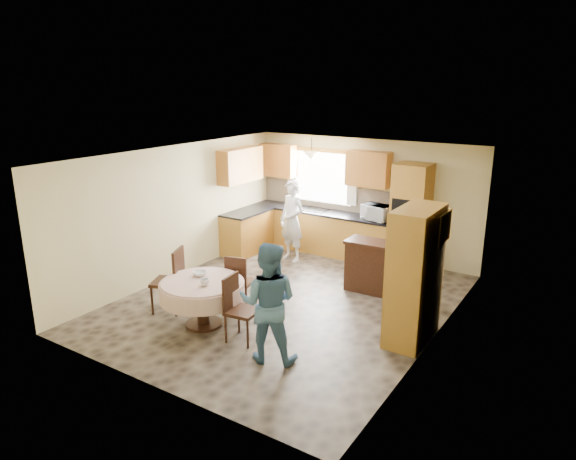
% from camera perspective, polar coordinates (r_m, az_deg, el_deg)
% --- Properties ---
extents(floor, '(5.00, 6.00, 0.01)m').
position_cam_1_polar(floor, '(8.84, -0.13, -8.00)').
color(floor, brown).
rests_on(floor, ground).
extents(ceiling, '(5.00, 6.00, 0.01)m').
position_cam_1_polar(ceiling, '(8.14, -0.15, 8.26)').
color(ceiling, white).
rests_on(ceiling, wall_back).
extents(wall_back, '(5.00, 0.02, 2.50)m').
position_cam_1_polar(wall_back, '(10.97, 8.41, 3.52)').
color(wall_back, tan).
rests_on(wall_back, floor).
extents(wall_front, '(5.00, 0.02, 2.50)m').
position_cam_1_polar(wall_front, '(6.25, -15.35, -6.77)').
color(wall_front, tan).
rests_on(wall_front, floor).
extents(wall_left, '(0.02, 6.00, 2.50)m').
position_cam_1_polar(wall_left, '(9.94, -12.35, 2.00)').
color(wall_left, tan).
rests_on(wall_left, floor).
extents(wall_right, '(0.02, 6.00, 2.50)m').
position_cam_1_polar(wall_right, '(7.42, 16.33, -3.16)').
color(wall_right, tan).
rests_on(wall_right, floor).
extents(window, '(1.40, 0.03, 1.10)m').
position_cam_1_polar(window, '(11.32, 3.81, 5.86)').
color(window, white).
rests_on(window, wall_back).
extents(curtain_left, '(0.22, 0.02, 1.15)m').
position_cam_1_polar(curtain_left, '(11.64, 0.45, 6.44)').
color(curtain_left, white).
rests_on(curtain_left, wall_back).
extents(curtain_right, '(0.22, 0.02, 1.15)m').
position_cam_1_polar(curtain_right, '(10.93, 7.15, 5.67)').
color(curtain_right, white).
rests_on(curtain_right, wall_back).
extents(base_cab_back, '(3.30, 0.60, 0.88)m').
position_cam_1_polar(base_cab_back, '(11.28, 3.68, -0.23)').
color(base_cab_back, gold).
rests_on(base_cab_back, floor).
extents(counter_back, '(3.30, 0.64, 0.04)m').
position_cam_1_polar(counter_back, '(11.16, 3.72, 2.03)').
color(counter_back, black).
rests_on(counter_back, base_cab_back).
extents(base_cab_left, '(0.60, 1.20, 0.88)m').
position_cam_1_polar(base_cab_left, '(11.26, -4.58, -0.27)').
color(base_cab_left, gold).
rests_on(base_cab_left, floor).
extents(counter_left, '(0.64, 1.20, 0.04)m').
position_cam_1_polar(counter_left, '(11.14, -4.63, 2.00)').
color(counter_left, black).
rests_on(counter_left, base_cab_left).
extents(backsplash, '(3.30, 0.02, 0.55)m').
position_cam_1_polar(backsplash, '(11.34, 4.46, 3.71)').
color(backsplash, '#C8AE8D').
rests_on(backsplash, wall_back).
extents(wall_cab_left, '(0.85, 0.33, 0.72)m').
position_cam_1_polar(wall_cab_left, '(11.68, -1.05, 7.76)').
color(wall_cab_left, '#C88032').
rests_on(wall_cab_left, wall_back).
extents(wall_cab_right, '(0.90, 0.33, 0.72)m').
position_cam_1_polar(wall_cab_right, '(10.64, 8.92, 6.73)').
color(wall_cab_right, '#C88032').
rests_on(wall_cab_right, wall_back).
extents(wall_cab_side, '(0.33, 1.20, 0.72)m').
position_cam_1_polar(wall_cab_side, '(11.02, -5.31, 7.19)').
color(wall_cab_side, '#C88032').
rests_on(wall_cab_side, wall_left).
extents(oven_tower, '(0.66, 0.62, 2.12)m').
position_cam_1_polar(oven_tower, '(10.32, 13.46, 1.36)').
color(oven_tower, gold).
rests_on(oven_tower, floor).
extents(oven_upper, '(0.56, 0.01, 0.45)m').
position_cam_1_polar(oven_upper, '(9.99, 12.92, 2.03)').
color(oven_upper, black).
rests_on(oven_upper, oven_tower).
extents(oven_lower, '(0.56, 0.01, 0.45)m').
position_cam_1_polar(oven_lower, '(10.12, 12.74, -0.72)').
color(oven_lower, black).
rests_on(oven_lower, oven_tower).
extents(pendant, '(0.36, 0.36, 0.18)m').
position_cam_1_polar(pendant, '(10.82, 2.62, 8.20)').
color(pendant, beige).
rests_on(pendant, ceiling).
extents(sideboard, '(1.23, 0.53, 0.87)m').
position_cam_1_polar(sideboard, '(9.21, 10.14, -4.32)').
color(sideboard, '#3B1D10').
rests_on(sideboard, floor).
extents(space_heater, '(0.44, 0.34, 0.54)m').
position_cam_1_polar(space_heater, '(8.80, 13.48, -6.67)').
color(space_heater, black).
rests_on(space_heater, floor).
extents(cupboard, '(0.52, 1.03, 1.97)m').
position_cam_1_polar(cupboard, '(7.49, 13.89, -4.93)').
color(cupboard, gold).
rests_on(cupboard, floor).
extents(dining_table, '(1.28, 1.28, 0.73)m').
position_cam_1_polar(dining_table, '(7.94, -9.51, -6.68)').
color(dining_table, '#3B1D10').
rests_on(dining_table, floor).
extents(chair_left, '(0.61, 0.61, 1.06)m').
position_cam_1_polar(chair_left, '(8.52, -12.75, -5.11)').
color(chair_left, '#3B1D10').
rests_on(chair_left, floor).
extents(chair_back, '(0.48, 0.48, 0.92)m').
position_cam_1_polar(chair_back, '(8.48, -5.53, -5.44)').
color(chair_back, '#3B1D10').
rests_on(chair_back, floor).
extents(chair_right, '(0.47, 0.47, 0.97)m').
position_cam_1_polar(chair_right, '(7.47, -5.61, -8.28)').
color(chair_right, '#3B1D10').
rests_on(chair_right, floor).
extents(framed_picture, '(0.06, 0.54, 0.45)m').
position_cam_1_polar(framed_picture, '(7.58, 16.95, 0.27)').
color(framed_picture, gold).
rests_on(framed_picture, wall_right).
extents(microwave, '(0.63, 0.49, 0.31)m').
position_cam_1_polar(microwave, '(10.52, 9.85, 1.94)').
color(microwave, silver).
rests_on(microwave, counter_back).
extents(person_sink, '(0.70, 0.54, 1.70)m').
position_cam_1_polar(person_sink, '(10.60, 0.44, 1.03)').
color(person_sink, silver).
rests_on(person_sink, floor).
extents(person_dining, '(0.98, 0.88, 1.65)m').
position_cam_1_polar(person_dining, '(6.82, -2.21, -8.06)').
color(person_dining, '#3D6285').
rests_on(person_dining, floor).
extents(bowl_sideboard, '(0.26, 0.26, 0.05)m').
position_cam_1_polar(bowl_sideboard, '(9.21, 8.12, -1.21)').
color(bowl_sideboard, '#B2B2B2').
rests_on(bowl_sideboard, sideboard).
extents(bottle_sideboard, '(0.15, 0.15, 0.32)m').
position_cam_1_polar(bottle_sideboard, '(8.94, 11.88, -1.05)').
color(bottle_sideboard, silver).
rests_on(bottle_sideboard, sideboard).
extents(cup_table, '(0.17, 0.17, 0.11)m').
position_cam_1_polar(cup_table, '(7.67, -9.25, -5.76)').
color(cup_table, '#B2B2B2').
rests_on(cup_table, dining_table).
extents(bowl_table, '(0.22, 0.22, 0.07)m').
position_cam_1_polar(bowl_table, '(8.07, -9.79, -4.82)').
color(bowl_table, '#B2B2B2').
rests_on(bowl_table, dining_table).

